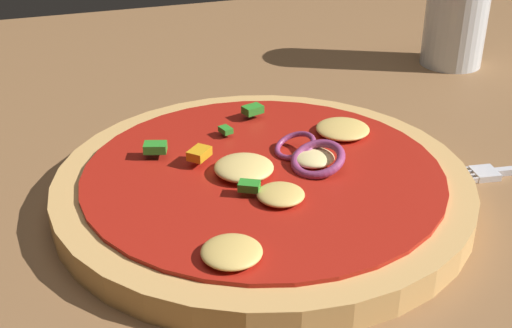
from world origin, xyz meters
name	(u,v)px	position (x,y,z in m)	size (l,w,h in m)	color
dining_table	(311,210)	(0.00, 0.00, 0.02)	(1.32, 1.07, 0.03)	brown
pizza	(266,187)	(-0.04, 0.00, 0.05)	(0.29, 0.29, 0.04)	tan
beer_glass	(458,8)	(0.25, 0.20, 0.10)	(0.06, 0.06, 0.14)	silver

